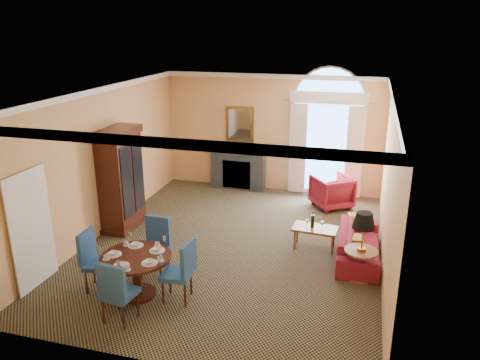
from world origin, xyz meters
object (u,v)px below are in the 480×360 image
(sofa, at_px, (359,244))
(dining_table, at_px, (136,266))
(armchair, at_px, (332,191))
(armoire, at_px, (121,181))
(side_table, at_px, (362,238))
(coffee_table, at_px, (315,229))

(sofa, bearing_deg, dining_table, 122.69)
(armchair, bearing_deg, armoire, -6.74)
(sofa, bearing_deg, side_table, -177.83)
(dining_table, xyz_separation_m, side_table, (3.65, 1.55, 0.28))
(armchair, bearing_deg, coffee_table, 50.91)
(armoire, xyz_separation_m, dining_table, (1.67, -2.54, -0.55))
(sofa, xyz_separation_m, coffee_table, (-0.90, 0.20, 0.13))
(armchair, xyz_separation_m, coffee_table, (-0.14, -2.45, 0.02))
(armoire, height_order, side_table, armoire)
(sofa, relative_size, coffee_table, 2.15)
(coffee_table, bearing_deg, side_table, -43.87)
(sofa, height_order, coffee_table, coffee_table)
(armchair, distance_m, side_table, 3.63)
(side_table, bearing_deg, sofa, 93.31)
(armoire, relative_size, side_table, 1.79)
(sofa, bearing_deg, coffee_table, 76.60)
(coffee_table, bearing_deg, armoire, -174.97)
(dining_table, distance_m, side_table, 3.98)
(dining_table, relative_size, sofa, 0.59)
(dining_table, relative_size, side_table, 0.93)
(coffee_table, xyz_separation_m, side_table, (0.95, -1.06, 0.41))
(sofa, height_order, armchair, armchair)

